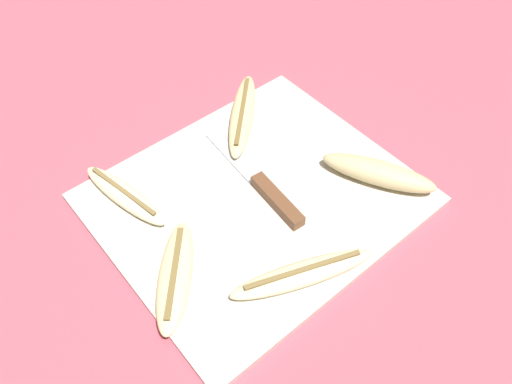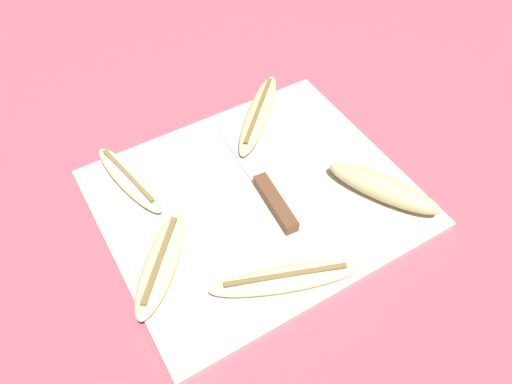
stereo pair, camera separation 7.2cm
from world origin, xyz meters
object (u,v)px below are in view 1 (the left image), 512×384
Objects in this scene: banana_pale_long at (125,195)px; banana_soft_right at (175,275)px; banana_cream_curved at (303,274)px; knife at (269,192)px; banana_mellow_near at (378,173)px; banana_ripe_center at (242,114)px.

banana_pale_long is 1.11× the size of banana_soft_right.
knife is at bearing 66.84° from banana_cream_curved.
banana_soft_right is 0.33m from banana_mellow_near.
banana_cream_curved and banana_soft_right have the same top height.
banana_mellow_near reaches higher than banana_pale_long.
banana_mellow_near is (0.20, 0.05, 0.01)m from banana_cream_curved.
banana_cream_curved is 0.28m from banana_pale_long.
banana_mellow_near reaches higher than banana_cream_curved.
banana_mellow_near is at bearing 13.92° from banana_cream_curved.
banana_soft_right is (-0.13, 0.10, 0.00)m from banana_cream_curved.
knife is 0.17m from banana_mellow_near.
banana_soft_right is at bearing 140.97° from banana_cream_curved.
knife is 1.37× the size of banana_pale_long.
banana_cream_curved reaches higher than banana_pale_long.
banana_soft_right reaches higher than banana_pale_long.
banana_ripe_center is at bearing 35.21° from banana_soft_right.
banana_mellow_near is (0.31, -0.21, 0.01)m from banana_pale_long.
knife is 1.36× the size of banana_ripe_center.
banana_mellow_near is (0.14, -0.08, 0.01)m from knife.
banana_ripe_center is at bearing 68.78° from knife.
banana_soft_right is 0.32m from banana_ripe_center.
banana_cream_curved is 0.16m from banana_soft_right.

